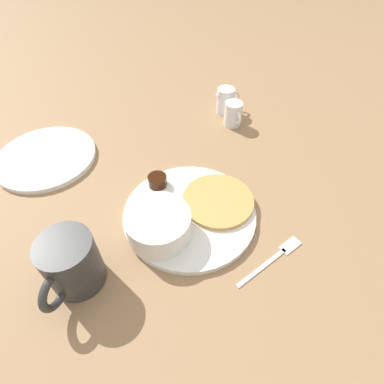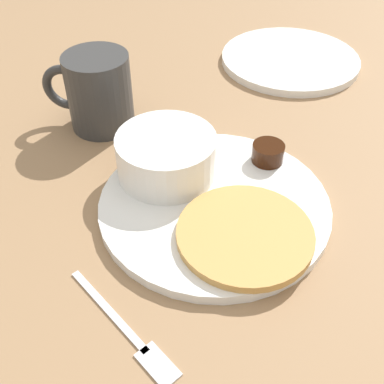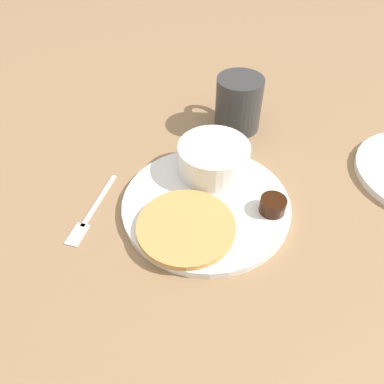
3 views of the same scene
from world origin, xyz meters
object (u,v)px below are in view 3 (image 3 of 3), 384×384
at_px(bowl, 214,158).
at_px(coffee_mug, 238,103).
at_px(plate, 206,204).
at_px(fork, 89,216).

relative_size(bowl, coffee_mug, 1.03).
xyz_separation_m(bowl, coffee_mug, (0.02, 0.15, 0.01)).
height_order(bowl, coffee_mug, coffee_mug).
height_order(plate, fork, plate).
xyz_separation_m(plate, coffee_mug, (0.02, 0.22, 0.04)).
relative_size(bowl, fork, 0.77).
distance_m(plate, coffee_mug, 0.23).
distance_m(plate, fork, 0.18).
bearing_deg(fork, coffee_mug, 54.83).
bearing_deg(coffee_mug, plate, -96.01).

